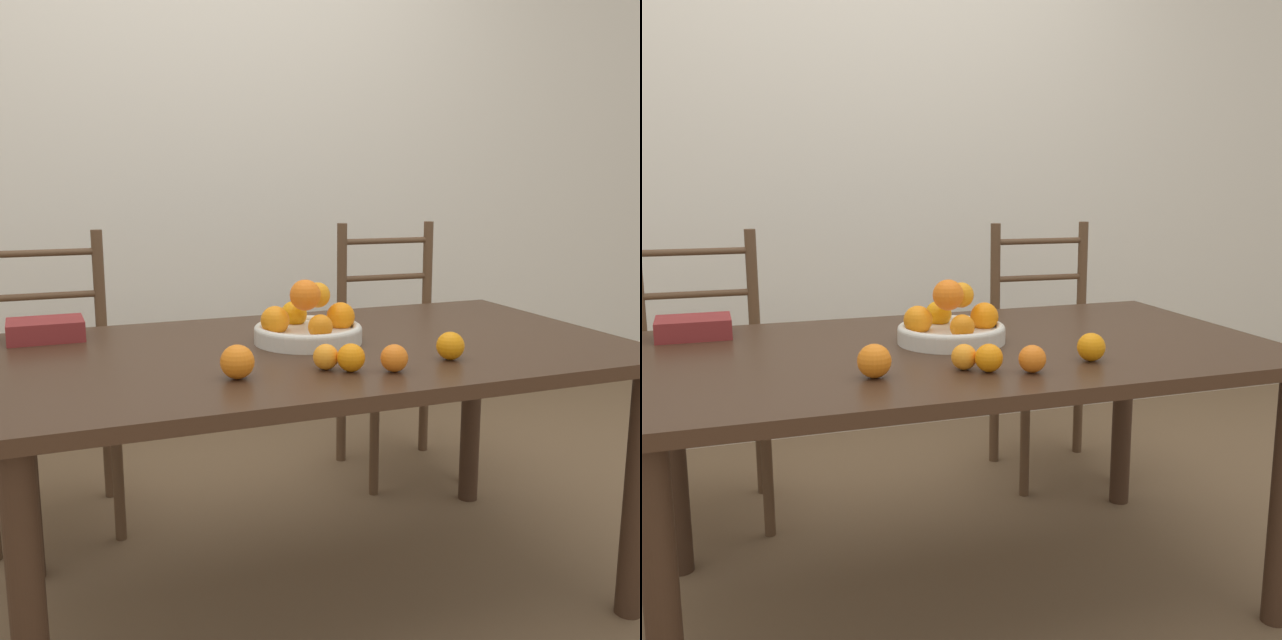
% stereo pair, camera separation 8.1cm
% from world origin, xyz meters
% --- Properties ---
extents(ground_plane, '(12.00, 12.00, 0.00)m').
position_xyz_m(ground_plane, '(0.00, 0.00, 0.00)').
color(ground_plane, brown).
extents(wall_back, '(8.00, 0.06, 2.60)m').
position_xyz_m(wall_back, '(0.00, 1.51, 1.30)').
color(wall_back, silver).
rests_on(wall_back, ground_plane).
extents(dining_table, '(1.67, 0.96, 0.73)m').
position_xyz_m(dining_table, '(0.00, 0.00, 0.64)').
color(dining_table, '#382316').
rests_on(dining_table, ground_plane).
extents(fruit_bowl, '(0.29, 0.29, 0.18)m').
position_xyz_m(fruit_bowl, '(-0.01, 0.05, 0.78)').
color(fruit_bowl, beige).
rests_on(fruit_bowl, dining_table).
extents(orange_loose_0, '(0.06, 0.06, 0.06)m').
position_xyz_m(orange_loose_0, '(-0.07, -0.24, 0.76)').
color(orange_loose_0, orange).
rests_on(orange_loose_0, dining_table).
extents(orange_loose_1, '(0.07, 0.07, 0.07)m').
position_xyz_m(orange_loose_1, '(0.25, -0.27, 0.77)').
color(orange_loose_1, orange).
rests_on(orange_loose_1, dining_table).
extents(orange_loose_2, '(0.06, 0.06, 0.06)m').
position_xyz_m(orange_loose_2, '(0.07, -0.32, 0.76)').
color(orange_loose_2, orange).
rests_on(orange_loose_2, dining_table).
extents(orange_loose_3, '(0.08, 0.08, 0.08)m').
position_xyz_m(orange_loose_3, '(-0.29, -0.24, 0.77)').
color(orange_loose_3, orange).
rests_on(orange_loose_3, dining_table).
extents(orange_loose_4, '(0.07, 0.07, 0.07)m').
position_xyz_m(orange_loose_4, '(-0.03, -0.28, 0.76)').
color(orange_loose_4, orange).
rests_on(orange_loose_4, dining_table).
extents(chair_left, '(0.43, 0.41, 0.99)m').
position_xyz_m(chair_left, '(-0.67, 0.78, 0.47)').
color(chair_left, '#513823').
rests_on(chair_left, ground_plane).
extents(chair_right, '(0.44, 0.42, 0.99)m').
position_xyz_m(chair_right, '(0.65, 0.78, 0.47)').
color(chair_right, '#513823').
rests_on(chair_right, ground_plane).
extents(book_stack, '(0.20, 0.15, 0.06)m').
position_xyz_m(book_stack, '(-0.67, 0.34, 0.76)').
color(book_stack, maroon).
rests_on(book_stack, dining_table).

